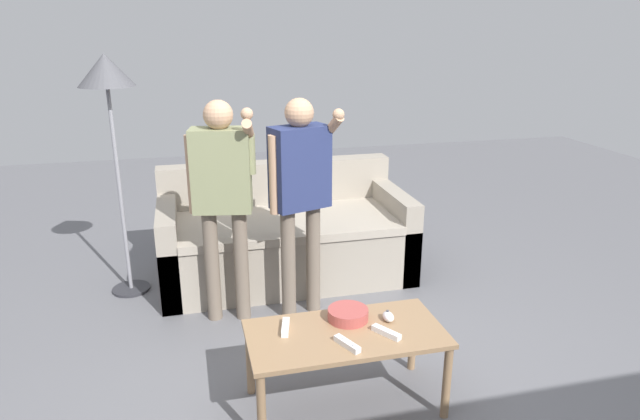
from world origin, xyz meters
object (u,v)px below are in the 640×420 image
game_remote_nunchuk (388,316)px  floor_lamp (107,85)px  player_left (222,187)px  snack_bowl (348,314)px  game_remote_wand_far (386,332)px  couch (284,238)px  game_remote_wand_spare (286,327)px  game_remote_wand_near (347,344)px  coffee_table (346,341)px  player_center (300,184)px

game_remote_nunchuk → floor_lamp: floor_lamp is taller
floor_lamp → player_left: (0.69, -0.60, -0.60)m
snack_bowl → floor_lamp: floor_lamp is taller
player_left → game_remote_wand_far: player_left is taller
couch → game_remote_wand_far: (0.20, -1.79, 0.15)m
game_remote_wand_spare → game_remote_wand_near: bearing=-40.9°
coffee_table → game_remote_wand_near: size_ratio=6.17×
game_remote_nunchuk → game_remote_wand_spare: bearing=176.1°
game_remote_wand_far → game_remote_wand_spare: size_ratio=0.98×
coffee_table → floor_lamp: 2.38m
game_remote_nunchuk → player_center: bearing=105.2°
snack_bowl → floor_lamp: 2.28m
couch → game_remote_wand_far: bearing=-83.7°
floor_lamp → game_remote_wand_spare: bearing=-60.2°
game_remote_nunchuk → game_remote_wand_far: 0.15m
player_left → coffee_table: bearing=-64.6°
snack_bowl → floor_lamp: (-1.26, 1.57, 1.07)m
snack_bowl → player_center: bearing=93.9°
player_left → player_center: (0.50, -0.05, 0.00)m
coffee_table → floor_lamp: floor_lamp is taller
snack_bowl → game_remote_nunchuk: size_ratio=2.47×
player_left → game_remote_wand_spare: size_ratio=9.23×
game_remote_wand_spare → player_left: bearing=102.4°
couch → game_remote_nunchuk: 1.68m
game_remote_wand_far → game_remote_nunchuk: bearing=65.9°
player_center → game_remote_wand_spare: player_center is taller
snack_bowl → game_remote_wand_spare: snack_bowl is taller
game_remote_nunchuk → snack_bowl: bearing=162.6°
couch → game_remote_wand_near: (-0.03, -1.85, 0.15)m
game_remote_nunchuk → floor_lamp: 2.44m
player_left → player_center: player_center is taller
floor_lamp → game_remote_wand_far: floor_lamp is taller
player_center → floor_lamp: bearing=151.1°
couch → coffee_table: couch is taller
player_center → game_remote_wand_near: player_center is taller
couch → game_remote_wand_spare: 1.65m
snack_bowl → coffee_table: bearing=-111.4°
game_remote_wand_far → floor_lamp: bearing=128.4°
floor_lamp → game_remote_wand_near: (1.18, -1.82, -1.09)m
couch → game_remote_wand_near: size_ratio=11.71×
coffee_table → snack_bowl: (0.05, 0.12, 0.09)m
couch → coffee_table: 1.71m
game_remote_wand_near → player_center: bearing=89.1°
snack_bowl → game_remote_wand_far: 0.25m
game_remote_nunchuk → game_remote_wand_spare: 0.55m
couch → game_remote_wand_near: bearing=-90.8°
player_left → snack_bowl: bearing=-59.8°
couch → coffee_table: size_ratio=1.90×
game_remote_wand_far → game_remote_wand_spare: bearing=160.5°
game_remote_wand_near → snack_bowl: bearing=72.5°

